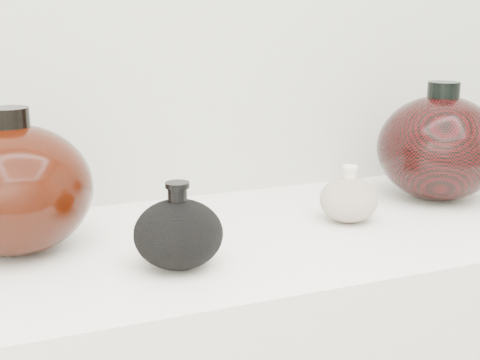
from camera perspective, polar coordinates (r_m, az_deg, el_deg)
name	(u,v)px	position (r m, az deg, el deg)	size (l,w,h in m)	color
black_gourd_vase	(178,233)	(0.95, -5.28, -4.54)	(0.13, 0.13, 0.12)	black
cream_gourd_vase	(349,199)	(1.17, 9.26, -1.61)	(0.13, 0.13, 0.10)	beige
left_round_pot	(15,189)	(1.05, -18.64, -0.71)	(0.30, 0.30, 0.22)	black
right_round_pot	(439,147)	(1.33, 16.65, 2.68)	(0.27, 0.27, 0.23)	black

